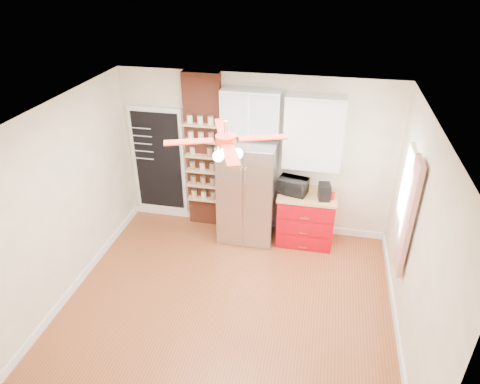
% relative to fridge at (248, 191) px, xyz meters
% --- Properties ---
extents(floor, '(4.50, 4.50, 0.00)m').
position_rel_fridge_xyz_m(floor, '(0.05, -1.63, -0.88)').
color(floor, '#964D26').
rests_on(floor, ground).
extents(ceiling, '(4.50, 4.50, 0.00)m').
position_rel_fridge_xyz_m(ceiling, '(0.05, -1.63, 1.83)').
color(ceiling, white).
rests_on(ceiling, wall_back).
extents(wall_back, '(4.50, 0.02, 2.70)m').
position_rel_fridge_xyz_m(wall_back, '(0.05, 0.37, 0.48)').
color(wall_back, '#FCF0CB').
rests_on(wall_back, floor).
extents(wall_front, '(4.50, 0.02, 2.70)m').
position_rel_fridge_xyz_m(wall_front, '(0.05, -3.63, 0.48)').
color(wall_front, '#FCF0CB').
rests_on(wall_front, floor).
extents(wall_left, '(0.02, 4.00, 2.70)m').
position_rel_fridge_xyz_m(wall_left, '(-2.20, -1.63, 0.48)').
color(wall_left, '#FCF0CB').
rests_on(wall_left, floor).
extents(wall_right, '(0.02, 4.00, 2.70)m').
position_rel_fridge_xyz_m(wall_right, '(2.30, -1.63, 0.48)').
color(wall_right, '#FCF0CB').
rests_on(wall_right, floor).
extents(chalkboard, '(0.95, 0.05, 1.95)m').
position_rel_fridge_xyz_m(chalkboard, '(-1.65, 0.33, 0.23)').
color(chalkboard, white).
rests_on(chalkboard, wall_back).
extents(brick_pillar, '(0.60, 0.16, 2.70)m').
position_rel_fridge_xyz_m(brick_pillar, '(-0.80, 0.29, 0.48)').
color(brick_pillar, brown).
rests_on(brick_pillar, floor).
extents(fridge, '(0.90, 0.70, 1.75)m').
position_rel_fridge_xyz_m(fridge, '(0.00, 0.00, 0.00)').
color(fridge, '#B7B8BC').
rests_on(fridge, floor).
extents(upper_glass_cabinet, '(0.90, 0.35, 0.70)m').
position_rel_fridge_xyz_m(upper_glass_cabinet, '(0.00, 0.20, 1.27)').
color(upper_glass_cabinet, white).
rests_on(upper_glass_cabinet, wall_back).
extents(red_cabinet, '(0.94, 0.64, 0.90)m').
position_rel_fridge_xyz_m(red_cabinet, '(0.97, 0.05, -0.42)').
color(red_cabinet, '#B6010E').
rests_on(red_cabinet, floor).
extents(upper_shelf_unit, '(0.90, 0.30, 1.15)m').
position_rel_fridge_xyz_m(upper_shelf_unit, '(0.97, 0.22, 1.00)').
color(upper_shelf_unit, white).
rests_on(upper_shelf_unit, wall_back).
extents(window, '(0.04, 0.75, 1.05)m').
position_rel_fridge_xyz_m(window, '(2.28, -0.73, 0.68)').
color(window, white).
rests_on(window, wall_right).
extents(curtain, '(0.06, 0.40, 1.55)m').
position_rel_fridge_xyz_m(curtain, '(2.23, -1.28, 0.57)').
color(curtain, red).
rests_on(curtain, wall_right).
extents(ceiling_fan, '(1.40, 1.40, 0.44)m').
position_rel_fridge_xyz_m(ceiling_fan, '(0.05, -1.63, 1.55)').
color(ceiling_fan, silver).
rests_on(ceiling_fan, ceiling).
extents(toaster_oven, '(0.52, 0.41, 0.25)m').
position_rel_fridge_xyz_m(toaster_oven, '(0.72, 0.05, 0.15)').
color(toaster_oven, black).
rests_on(toaster_oven, red_cabinet).
extents(coffee_maker, '(0.21, 0.25, 0.26)m').
position_rel_fridge_xyz_m(coffee_maker, '(1.22, -0.06, 0.16)').
color(coffee_maker, black).
rests_on(coffee_maker, red_cabinet).
extents(canister_left, '(0.11, 0.11, 0.15)m').
position_rel_fridge_xyz_m(canister_left, '(1.34, -0.02, 0.10)').
color(canister_left, red).
rests_on(canister_left, red_cabinet).
extents(canister_right, '(0.11, 0.11, 0.13)m').
position_rel_fridge_xyz_m(canister_right, '(1.28, 0.08, 0.09)').
color(canister_right, '#AE0916').
rests_on(canister_right, red_cabinet).
extents(pantry_jar_oats, '(0.10, 0.10, 0.12)m').
position_rel_fridge_xyz_m(pantry_jar_oats, '(-0.96, 0.18, 0.56)').
color(pantry_jar_oats, '#C3B995').
rests_on(pantry_jar_oats, brick_pillar).
extents(pantry_jar_beans, '(0.13, 0.13, 0.14)m').
position_rel_fridge_xyz_m(pantry_jar_beans, '(-0.65, 0.13, 0.57)').
color(pantry_jar_beans, '#95714C').
rests_on(pantry_jar_beans, brick_pillar).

